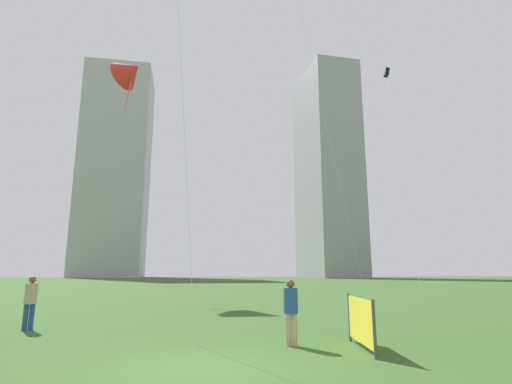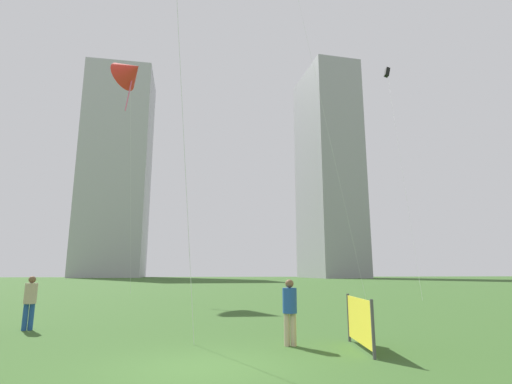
# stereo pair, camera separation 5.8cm
# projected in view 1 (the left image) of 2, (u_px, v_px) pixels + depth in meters

# --- Properties ---
(ground) EXTENTS (280.00, 280.00, 0.00)m
(ground) POSITION_uv_depth(u_px,v_px,m) (207.00, 368.00, 8.30)
(ground) COLOR #335623
(person_standing_0) EXTENTS (0.40, 0.40, 1.79)m
(person_standing_0) POSITION_uv_depth(u_px,v_px,m) (291.00, 307.00, 10.99)
(person_standing_0) COLOR tan
(person_standing_0) RESTS_ON ground
(person_standing_3) EXTENTS (0.41, 0.41, 1.85)m
(person_standing_3) POSITION_uv_depth(u_px,v_px,m) (30.00, 299.00, 13.83)
(person_standing_3) COLOR #1E478C
(person_standing_3) RESTS_ON ground
(kite_flying_1) EXTENTS (3.36, 8.72, 22.64)m
(kite_flying_1) POSITION_uv_depth(u_px,v_px,m) (387.00, 74.00, 40.25)
(kite_flying_1) COLOR silver
(kite_flying_1) RESTS_ON ground
(kite_flying_4) EXTENTS (4.15, 4.17, 22.83)m
(kite_flying_4) POSITION_uv_depth(u_px,v_px,m) (130.00, 72.00, 38.16)
(kite_flying_4) COLOR silver
(kite_flying_4) RESTS_ON ground
(distant_highrise_0) EXTENTS (23.16, 24.23, 74.41)m
(distant_highrise_0) POSITION_uv_depth(u_px,v_px,m) (116.00, 171.00, 140.76)
(distant_highrise_0) COLOR #A8A8AD
(distant_highrise_0) RESTS_ON ground
(distant_highrise_1) EXTENTS (16.97, 26.37, 69.69)m
(distant_highrise_1) POSITION_uv_depth(u_px,v_px,m) (327.00, 171.00, 131.40)
(distant_highrise_1) COLOR #939399
(distant_highrise_1) RESTS_ON ground
(event_banner) EXTENTS (0.39, 2.47, 1.36)m
(event_banner) POSITION_uv_depth(u_px,v_px,m) (360.00, 321.00, 10.47)
(event_banner) COLOR #4C4C4C
(event_banner) RESTS_ON ground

